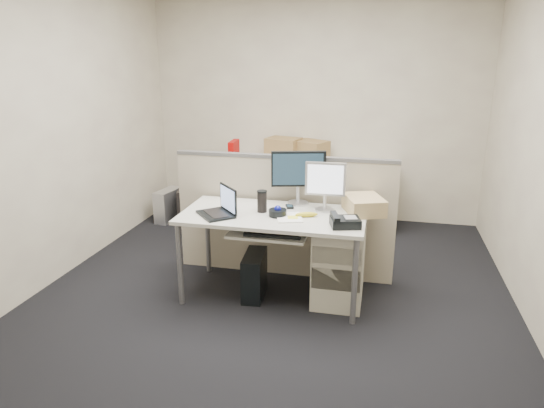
% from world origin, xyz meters
% --- Properties ---
extents(floor, '(4.00, 4.50, 0.01)m').
position_xyz_m(floor, '(0.00, 0.00, -0.01)').
color(floor, black).
rests_on(floor, ground).
extents(wall_back, '(4.00, 0.02, 2.70)m').
position_xyz_m(wall_back, '(0.00, 2.25, 1.35)').
color(wall_back, beige).
rests_on(wall_back, ground).
extents(wall_front, '(4.00, 0.02, 2.70)m').
position_xyz_m(wall_front, '(0.00, -2.25, 1.35)').
color(wall_front, beige).
rests_on(wall_front, ground).
extents(wall_left, '(0.02, 4.50, 2.70)m').
position_xyz_m(wall_left, '(-2.00, 0.00, 1.35)').
color(wall_left, beige).
rests_on(wall_left, ground).
extents(desk, '(1.50, 0.75, 0.73)m').
position_xyz_m(desk, '(0.00, 0.00, 0.66)').
color(desk, silver).
rests_on(desk, floor).
extents(keyboard_tray, '(0.62, 0.32, 0.02)m').
position_xyz_m(keyboard_tray, '(0.00, -0.18, 0.62)').
color(keyboard_tray, silver).
rests_on(keyboard_tray, desk).
extents(drawer_pedestal, '(0.40, 0.55, 0.65)m').
position_xyz_m(drawer_pedestal, '(0.55, 0.05, 0.33)').
color(drawer_pedestal, beige).
rests_on(drawer_pedestal, floor).
extents(cubicle_partition, '(2.00, 0.06, 1.10)m').
position_xyz_m(cubicle_partition, '(0.00, 0.45, 0.55)').
color(cubicle_partition, tan).
rests_on(cubicle_partition, floor).
extents(back_counter, '(2.00, 0.60, 0.72)m').
position_xyz_m(back_counter, '(0.00, 1.93, 0.36)').
color(back_counter, beige).
rests_on(back_counter, floor).
extents(monitor_main, '(0.50, 0.30, 0.47)m').
position_xyz_m(monitor_main, '(0.15, 0.32, 0.96)').
color(monitor_main, black).
rests_on(monitor_main, desk).
extents(monitor_small, '(0.34, 0.18, 0.40)m').
position_xyz_m(monitor_small, '(0.40, 0.18, 0.93)').
color(monitor_small, '#B7B7BC').
rests_on(monitor_small, desk).
extents(laptop, '(0.38, 0.38, 0.23)m').
position_xyz_m(laptop, '(-0.44, -0.15, 0.85)').
color(laptop, black).
rests_on(laptop, desk).
extents(trackball, '(0.19, 0.19, 0.06)m').
position_xyz_m(trackball, '(0.05, -0.05, 0.76)').
color(trackball, black).
rests_on(trackball, desk).
extents(desk_phone, '(0.26, 0.23, 0.07)m').
position_xyz_m(desk_phone, '(0.60, -0.18, 0.76)').
color(desk_phone, black).
rests_on(desk_phone, desk).
extents(paper_stack, '(0.26, 0.29, 0.01)m').
position_xyz_m(paper_stack, '(0.15, -0.08, 0.74)').
color(paper_stack, white).
rests_on(paper_stack, desk).
extents(sticky_pad, '(0.10, 0.10, 0.01)m').
position_xyz_m(sticky_pad, '(0.18, -0.09, 0.74)').
color(sticky_pad, '#FFFA3C').
rests_on(sticky_pad, desk).
extents(travel_mug, '(0.09, 0.09, 0.17)m').
position_xyz_m(travel_mug, '(-0.10, 0.03, 0.81)').
color(travel_mug, black).
rests_on(travel_mug, desk).
extents(banana, '(0.19, 0.10, 0.04)m').
position_xyz_m(banana, '(0.28, -0.02, 0.75)').
color(banana, yellow).
rests_on(banana, desk).
extents(cellphone, '(0.09, 0.12, 0.01)m').
position_xyz_m(cellphone, '(0.10, 0.20, 0.74)').
color(cellphone, black).
rests_on(cellphone, desk).
extents(manila_folders, '(0.39, 0.43, 0.13)m').
position_xyz_m(manila_folders, '(0.72, 0.20, 0.80)').
color(manila_folders, tan).
rests_on(manila_folders, desk).
extents(keyboard, '(0.45, 0.18, 0.02)m').
position_xyz_m(keyboard, '(0.05, -0.22, 0.64)').
color(keyboard, black).
rests_on(keyboard, keyboard_tray).
extents(pc_tower_desk, '(0.20, 0.42, 0.38)m').
position_xyz_m(pc_tower_desk, '(-0.15, -0.05, 0.19)').
color(pc_tower_desk, black).
rests_on(pc_tower_desk, floor).
extents(pc_tower_spare_dark, '(0.30, 0.49, 0.43)m').
position_xyz_m(pc_tower_spare_dark, '(-1.45, 1.63, 0.22)').
color(pc_tower_spare_dark, black).
rests_on(pc_tower_spare_dark, floor).
extents(pc_tower_spare_silver, '(0.23, 0.44, 0.39)m').
position_xyz_m(pc_tower_spare_silver, '(-1.70, 1.63, 0.19)').
color(pc_tower_spare_silver, '#B7B7BC').
rests_on(pc_tower_spare_silver, floor).
extents(cardboard_box_left, '(0.45, 0.38, 0.29)m').
position_xyz_m(cardboard_box_left, '(-0.34, 2.05, 0.87)').
color(cardboard_box_left, '#9E7D4A').
rests_on(cardboard_box_left, back_counter).
extents(cardboard_box_right, '(0.47, 0.43, 0.27)m').
position_xyz_m(cardboard_box_right, '(0.00, 2.05, 0.86)').
color(cardboard_box_right, '#9E7D4A').
rests_on(cardboard_box_right, back_counter).
extents(red_binder, '(0.08, 0.30, 0.27)m').
position_xyz_m(red_binder, '(-0.90, 1.83, 0.86)').
color(red_binder, '#A90705').
rests_on(red_binder, back_counter).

